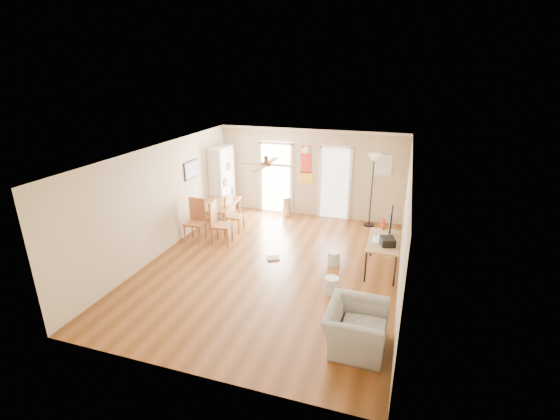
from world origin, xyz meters
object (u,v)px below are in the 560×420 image
(trash_can, at_px, (287,206))
(dining_chair_right_b, at_px, (222,223))
(dining_chair_right_a, at_px, (235,214))
(printer, at_px, (388,241))
(armchair, at_px, (356,328))
(dining_table, at_px, (220,215))
(wastebasket_b, at_px, (331,285))
(dining_chair_near, at_px, (194,221))
(torchiere_lamp, at_px, (372,191))
(wastebasket_a, at_px, (334,258))
(bookshelf, at_px, (222,181))
(computer_desk, at_px, (382,255))

(trash_can, bearing_deg, dining_chair_right_b, -111.95)
(dining_chair_right_a, bearing_deg, printer, -106.88)
(armchair, bearing_deg, dining_table, 49.26)
(dining_chair_right_a, bearing_deg, dining_table, 71.31)
(dining_table, xyz_separation_m, printer, (4.60, -1.41, 0.45))
(wastebasket_b, bearing_deg, dining_chair_near, 159.83)
(torchiere_lamp, xyz_separation_m, wastebasket_a, (-0.52, -2.66, -0.87))
(bookshelf, bearing_deg, armchair, -56.99)
(dining_table, xyz_separation_m, wastebasket_a, (3.47, -1.28, -0.19))
(dining_chair_near, height_order, trash_can, dining_chair_near)
(computer_desk, bearing_deg, bookshelf, 156.09)
(dining_chair_right_a, distance_m, wastebasket_a, 3.13)
(dining_chair_near, distance_m, wastebasket_b, 4.10)
(printer, xyz_separation_m, wastebasket_a, (-1.13, 0.13, -0.64))
(dining_chair_near, xyz_separation_m, printer, (4.79, -0.35, 0.25))
(dining_chair_right_a, xyz_separation_m, torchiere_lamp, (3.43, 1.57, 0.53))
(dining_table, distance_m, dining_chair_near, 1.09)
(dining_chair_right_a, distance_m, dining_chair_right_b, 0.82)
(trash_can, bearing_deg, printer, -42.69)
(dining_chair_near, distance_m, wastebasket_a, 3.69)
(dining_chair_right_b, distance_m, trash_can, 2.63)
(dining_table, bearing_deg, bookshelf, 110.85)
(wastebasket_b, bearing_deg, dining_chair_right_b, 154.71)
(dining_chair_right_b, height_order, dining_chair_near, dining_chair_right_b)
(dining_chair_right_b, relative_size, wastebasket_a, 3.42)
(printer, bearing_deg, torchiere_lamp, 86.56)
(armchair, bearing_deg, trash_can, 29.00)
(trash_can, relative_size, armchair, 0.56)
(wastebasket_b, bearing_deg, computer_desk, 55.56)
(dining_chair_right_b, xyz_separation_m, wastebasket_a, (2.92, -0.28, -0.39))
(torchiere_lamp, bearing_deg, dining_chair_right_b, -145.21)
(dining_chair_right_b, bearing_deg, printer, -103.20)
(dining_table, xyz_separation_m, trash_can, (1.53, 1.42, -0.05))
(dining_chair_near, bearing_deg, dining_chair_right_b, 2.62)
(bookshelf, xyz_separation_m, dining_chair_right_b, (0.92, -1.99, -0.47))
(dining_table, bearing_deg, printer, -17.03)
(trash_can, xyz_separation_m, computer_desk, (2.99, -2.61, 0.06))
(bookshelf, bearing_deg, trash_can, 2.39)
(dining_chair_near, bearing_deg, wastebasket_b, -21.54)
(computer_desk, height_order, printer, printer)
(dining_chair_near, bearing_deg, torchiere_lamp, 28.89)
(dining_chair_right_a, bearing_deg, dining_chair_right_b, 179.93)
(printer, height_order, wastebasket_a, printer)
(dining_chair_right_b, height_order, trash_can, dining_chair_right_b)
(printer, xyz_separation_m, wastebasket_b, (-0.96, -1.06, -0.63))
(wastebasket_b, bearing_deg, bookshelf, 139.34)
(wastebasket_b, bearing_deg, wastebasket_a, 98.34)
(dining_chair_near, bearing_deg, bookshelf, 93.70)
(dining_table, distance_m, computer_desk, 4.67)
(bookshelf, xyz_separation_m, computer_desk, (4.89, -2.17, -0.67))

